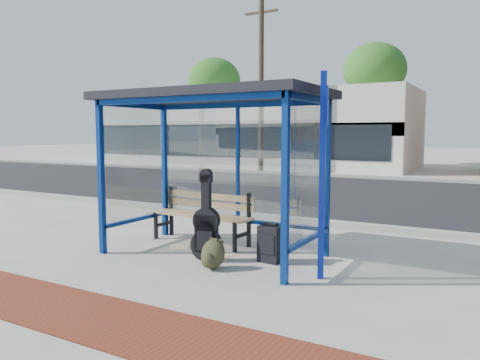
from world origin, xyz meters
The scene contains 19 objects.
ground centered at (0.00, 0.00, 0.00)m, with size 120.00×120.00×0.00m, color #B2ADA0.
brick_paver_strip centered at (0.00, -2.60, 0.01)m, with size 60.00×1.00×0.01m, color maroon.
curb_near centered at (0.00, 2.90, 0.06)m, with size 60.00×0.25×0.12m, color gray.
street_asphalt centered at (0.00, 8.00, 0.00)m, with size 60.00×10.00×0.00m, color black.
curb_far centered at (0.00, 13.10, 0.06)m, with size 60.00×0.25×0.12m, color gray.
far_sidewalk centered at (0.00, 15.00, 0.00)m, with size 60.00×4.00×0.01m, color #B2ADA0.
bus_shelter centered at (0.00, 0.07, 2.07)m, with size 3.30×1.80×2.42m.
storefront_white centered at (-9.00, 17.99, 2.00)m, with size 18.00×6.04×4.00m.
tree_left centered at (-14.00, 22.00, 5.45)m, with size 3.60×3.60×7.03m.
tree_mid centered at (-3.00, 22.00, 5.45)m, with size 3.60×3.60×7.03m.
utility_pole_west centered at (-6.00, 13.40, 4.11)m, with size 1.60×0.24×8.00m.
bench centered at (-0.60, 0.61, 0.49)m, with size 1.88×0.58×0.87m.
guitar_bag centered at (0.10, -0.33, 0.45)m, with size 0.47×0.22×1.24m.
suitcase centered at (0.93, 0.04, 0.26)m, with size 0.34×0.25×0.56m.
backpack centered at (0.40, -0.64, 0.20)m, with size 0.35×0.32×0.41m.
sign_post centered at (1.81, -0.32, 1.44)m, with size 0.15×0.31×2.56m.
newspaper_a centered at (-0.71, 0.11, 0.00)m, with size 0.37×0.29×0.01m, color white.
newspaper_b centered at (0.11, 0.12, 0.00)m, with size 0.37×0.29×0.01m, color white.
newspaper_c centered at (0.20, -0.19, 0.00)m, with size 0.34×0.27×0.01m, color white.
Camera 1 is at (3.73, -5.78, 1.81)m, focal length 35.00 mm.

